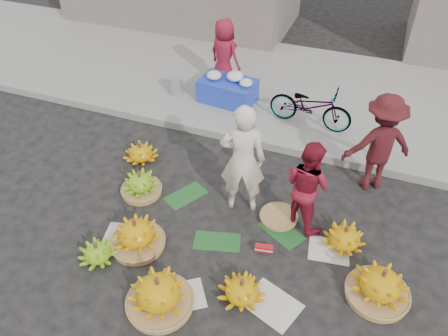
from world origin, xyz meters
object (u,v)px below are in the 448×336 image
(flower_table, at_px, (228,89))
(bicycle, at_px, (311,106))
(banana_bunch_0, at_px, (136,234))
(vendor_cream, at_px, (243,160))
(banana_bunch_4, at_px, (380,285))

(flower_table, distance_m, bicycle, 1.73)
(banana_bunch_0, distance_m, vendor_cream, 1.78)
(banana_bunch_4, xyz_separation_m, bicycle, (-1.59, 3.28, 0.29))
(banana_bunch_0, height_order, vendor_cream, vendor_cream)
(banana_bunch_4, bearing_deg, vendor_cream, 156.33)
(banana_bunch_0, relative_size, bicycle, 0.50)
(banana_bunch_4, bearing_deg, banana_bunch_0, -174.18)
(flower_table, height_order, bicycle, bicycle)
(banana_bunch_0, distance_m, bicycle, 3.96)
(banana_bunch_0, bearing_deg, bicycle, 66.10)
(banana_bunch_4, relative_size, bicycle, 0.54)
(flower_table, bearing_deg, banana_bunch_4, -41.22)
(banana_bunch_0, height_order, flower_table, flower_table)
(banana_bunch_0, height_order, bicycle, bicycle)
(banana_bunch_0, xyz_separation_m, banana_bunch_4, (3.19, 0.33, 0.01))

